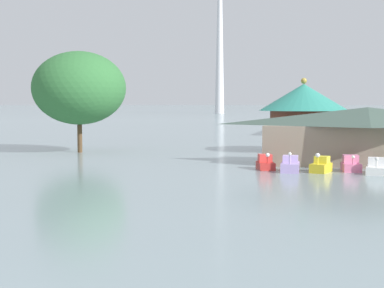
# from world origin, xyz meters

# --- Properties ---
(pedal_boat_red) EXTENTS (2.00, 2.71, 1.54)m
(pedal_boat_red) POSITION_xyz_m (3.81, 39.20, 0.52)
(pedal_boat_red) COLOR red
(pedal_boat_red) RESTS_ON ground
(pedal_boat_lavender) EXTENTS (1.62, 2.95, 1.77)m
(pedal_boat_lavender) POSITION_xyz_m (6.07, 38.06, 0.54)
(pedal_boat_lavender) COLOR #B299D8
(pedal_boat_lavender) RESTS_ON ground
(pedal_boat_yellow) EXTENTS (1.91, 2.61, 1.71)m
(pedal_boat_yellow) POSITION_xyz_m (8.65, 38.15, 0.55)
(pedal_boat_yellow) COLOR yellow
(pedal_boat_yellow) RESTS_ON ground
(pedal_boat_pink) EXTENTS (1.79, 2.57, 1.46)m
(pedal_boat_pink) POSITION_xyz_m (11.13, 39.59, 0.54)
(pedal_boat_pink) COLOR pink
(pedal_boat_pink) RESTS_ON ground
(pedal_boat_white) EXTENTS (1.89, 2.90, 1.52)m
(pedal_boat_white) POSITION_xyz_m (13.17, 38.15, 0.52)
(pedal_boat_white) COLOR white
(pedal_boat_white) RESTS_ON ground
(boathouse) EXTENTS (20.51, 7.79, 5.46)m
(boathouse) POSITION_xyz_m (12.71, 44.93, 2.86)
(boathouse) COLOR gray
(boathouse) RESTS_ON ground
(green_roof_pavilion) EXTENTS (10.54, 10.54, 8.77)m
(green_roof_pavilion) POSITION_xyz_m (6.03, 58.37, 4.62)
(green_roof_pavilion) COLOR brown
(green_roof_pavilion) RESTS_ON ground
(shoreline_tree_tall_left) EXTENTS (10.94, 10.94, 11.84)m
(shoreline_tree_tall_left) POSITION_xyz_m (-19.47, 51.27, 7.55)
(shoreline_tree_tall_left) COLOR brown
(shoreline_tree_tall_left) RESTS_ON ground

